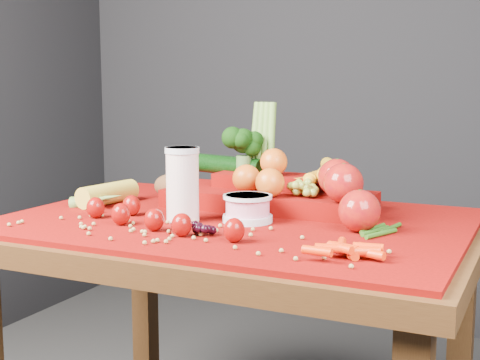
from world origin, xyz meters
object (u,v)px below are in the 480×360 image
at_px(yogurt_bowl, 248,207).
at_px(produce_mound, 281,186).
at_px(table, 236,262).
at_px(milk_glass, 183,182).

distance_m(yogurt_bowl, produce_mound, 0.18).
distance_m(table, yogurt_bowl, 0.15).
bearing_deg(milk_glass, table, 40.44).
height_order(milk_glass, yogurt_bowl, milk_glass).
relative_size(table, yogurt_bowl, 9.61).
relative_size(yogurt_bowl, produce_mound, 0.19).
bearing_deg(yogurt_bowl, produce_mound, 85.98).
bearing_deg(produce_mound, yogurt_bowl, -94.02).
bearing_deg(milk_glass, produce_mound, 56.77).
bearing_deg(table, yogurt_bowl, -33.46).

